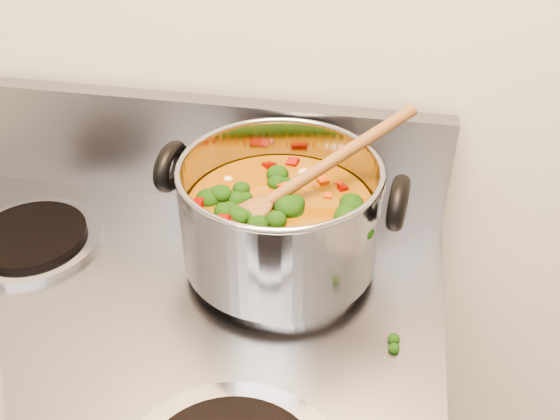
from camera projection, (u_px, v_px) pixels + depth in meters
The scene contains 3 objects.
stockpot at pixel (279, 216), 0.78m from camera, with size 0.31×0.25×0.15m.
wooden_spoon at pixel (292, 187), 0.76m from camera, with size 0.23×0.20×0.11m.
cooktop_crumbs at pixel (393, 289), 0.78m from camera, with size 0.05×0.18×0.01m.
Camera 1 is at (0.26, 0.71, 1.46)m, focal length 40.00 mm.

